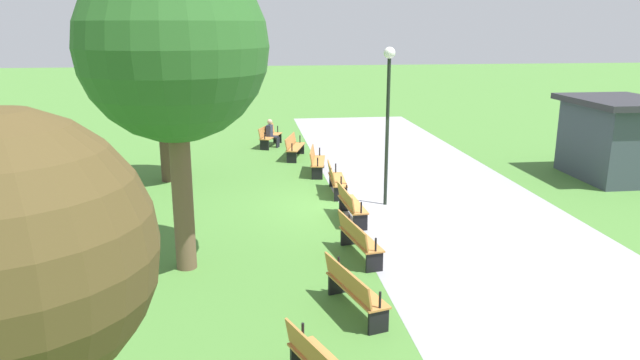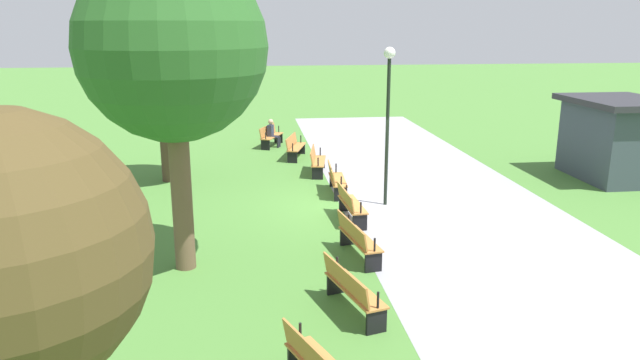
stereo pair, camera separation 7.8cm
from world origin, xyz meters
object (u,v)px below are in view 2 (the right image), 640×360
object	(u,v)px
bench_1	(295,146)
bench_3	(336,179)
bench_5	(357,238)
tree_2	(162,82)
bench_0	(271,135)
lamp_post	(388,99)
person_seated	(273,132)
kiosk	(617,138)
bench_4	(350,204)
tree_1	(2,259)
tree_0	(172,49)
bench_2	(317,160)
bench_6	(352,289)

from	to	relation	value
bench_1	bench_3	world-z (taller)	same
bench_5	tree_2	world-z (taller)	tree_2
bench_0	tree_2	distance (m)	7.07
bench_5	lamp_post	distance (m)	4.93
person_seated	kiosk	world-z (taller)	kiosk
bench_1	bench_5	size ratio (longest dim) A/B	1.00
bench_5	bench_3	bearing A→B (deg)	167.30
bench_4	tree_2	bearing A→B (deg)	-135.26
bench_3	kiosk	xyz separation A→B (m)	(-0.71, 9.65, 0.92)
bench_1	lamp_post	xyz separation A→B (m)	(6.43, 2.13, 2.60)
bench_4	person_seated	distance (m)	10.15
bench_0	kiosk	xyz separation A→B (m)	(6.87, 11.35, 0.92)
tree_1	lamp_post	size ratio (longest dim) A/B	0.99
tree_2	bench_5	bearing A→B (deg)	34.28
bench_1	person_seated	bearing A→B (deg)	-145.72
bench_4	tree_1	world-z (taller)	tree_1
tree_0	lamp_post	distance (m)	6.80
bench_2	tree_0	bearing A→B (deg)	-16.07
kiosk	tree_1	bearing A→B (deg)	-48.28
kiosk	bench_2	bearing A→B (deg)	-100.68
bench_6	person_seated	distance (m)	15.17
bench_3	bench_5	xyz separation A→B (m)	(5.19, -0.29, 0.00)
bench_0	tree_0	world-z (taller)	tree_0
bench_3	bench_0	bearing A→B (deg)	-164.17
tree_1	tree_0	bearing A→B (deg)	173.80
bench_3	tree_1	distance (m)	13.34
bench_4	bench_6	world-z (taller)	same
bench_1	bench_3	size ratio (longest dim) A/B	1.02
bench_5	person_seated	xyz separation A→B (m)	(-12.61, -1.33, 0.16)
bench_2	person_seated	distance (m)	5.01
bench_6	lamp_post	distance (m)	7.25
bench_4	bench_6	xyz separation A→B (m)	(5.13, -0.86, 0.00)
bench_1	bench_3	xyz separation A→B (m)	(5.13, 0.86, 0.00)
bench_2	tree_0	distance (m)	9.64
bench_5	tree_2	xyz separation A→B (m)	(-7.40, -5.04, 2.81)
lamp_post	tree_1	bearing A→B (deg)	-29.18
bench_4	tree_1	bearing A→B (deg)	-29.82
bench_6	person_seated	world-z (taller)	person_seated
bench_2	bench_1	bearing A→B (deg)	-157.81
bench_0	lamp_post	bearing A→B (deg)	40.75
bench_6	kiosk	world-z (taller)	kiosk
bench_6	bench_1	bearing A→B (deg)	164.10
bench_0	person_seated	world-z (taller)	person_seated
kiosk	bench_6	bearing A→B (deg)	-51.21
tree_1	lamp_post	xyz separation A→B (m)	(-10.87, 6.07, -0.00)
bench_0	bench_6	world-z (taller)	same
bench_0	bench_5	xyz separation A→B (m)	(12.78, 1.42, 0.00)
bench_0	bench_1	size ratio (longest dim) A/B	0.99
tree_1	bench_4	bearing A→B (deg)	153.36
bench_0	bench_5	distance (m)	12.85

